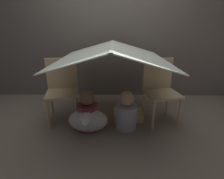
{
  "coord_description": "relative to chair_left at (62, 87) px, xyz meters",
  "views": [
    {
      "loc": [
        0.03,
        -2.0,
        1.29
      ],
      "look_at": [
        0.0,
        0.24,
        0.49
      ],
      "focal_mm": 28.0,
      "sensor_mm": 36.0,
      "label": 1
    }
  ],
  "objects": [
    {
      "name": "person_second",
      "position": [
        0.9,
        -0.24,
        -0.27
      ],
      "size": [
        0.28,
        0.28,
        0.52
      ],
      "color": "#B2B2B7",
      "rests_on": "ground_plane"
    },
    {
      "name": "floor_cushion",
      "position": [
        0.94,
        0.02,
        -0.44
      ],
      "size": [
        0.42,
        0.34,
        0.1
      ],
      "color": "#E5CC66",
      "rests_on": "ground_plane"
    },
    {
      "name": "chair_left",
      "position": [
        0.0,
        0.0,
        0.0
      ],
      "size": [
        0.5,
        0.5,
        0.88
      ],
      "rotation": [
        0.0,
        0.0,
        0.2
      ],
      "color": "#D1B27F",
      "rests_on": "ground_plane"
    },
    {
      "name": "sheet_canopy",
      "position": [
        0.7,
        -0.08,
        0.5
      ],
      "size": [
        1.38,
        1.51,
        0.21
      ],
      "color": "silver"
    },
    {
      "name": "chair_right",
      "position": [
        1.38,
        0.0,
        0.0
      ],
      "size": [
        0.5,
        0.5,
        0.88
      ],
      "rotation": [
        0.0,
        0.0,
        0.19
      ],
      "color": "#D1B27F",
      "rests_on": "ground_plane"
    },
    {
      "name": "wall_back",
      "position": [
        0.7,
        0.98,
        0.76
      ],
      "size": [
        7.0,
        0.05,
        2.5
      ],
      "color": "#6B6056",
      "rests_on": "ground_plane"
    },
    {
      "name": "person_front",
      "position": [
        0.39,
        -0.28,
        -0.25
      ],
      "size": [
        0.27,
        0.27,
        0.54
      ],
      "color": "maroon",
      "rests_on": "ground_plane"
    },
    {
      "name": "dog",
      "position": [
        0.4,
        -0.36,
        -0.32
      ],
      "size": [
        0.5,
        0.42,
        0.38
      ],
      "color": "silver",
      "rests_on": "ground_plane"
    },
    {
      "name": "ground_plane",
      "position": [
        0.7,
        -0.32,
        -0.49
      ],
      "size": [
        8.8,
        8.8,
        0.0
      ],
      "primitive_type": "plane",
      "color": "gray"
    }
  ]
}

